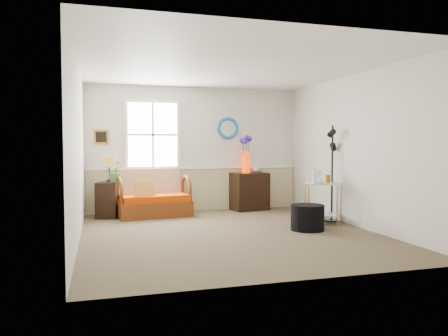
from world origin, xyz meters
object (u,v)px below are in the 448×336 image
object	(u,v)px
lamp_stand	(107,200)
cabinet	(250,191)
floor_lamp	(332,174)
loveseat	(153,193)
side_table	(321,203)
ottoman	(307,217)

from	to	relation	value
lamp_stand	cabinet	bearing A→B (deg)	4.34
cabinet	floor_lamp	xyz separation A→B (m)	(0.98, -1.74, 0.47)
loveseat	lamp_stand	xyz separation A→B (m)	(-0.87, 0.04, -0.11)
cabinet	side_table	xyz separation A→B (m)	(0.69, -1.86, -0.04)
floor_lamp	ottoman	distance (m)	1.22
loveseat	side_table	size ratio (longest dim) A/B	1.91
lamp_stand	cabinet	size ratio (longest dim) A/B	0.86
cabinet	side_table	bearing A→B (deg)	-79.14
ottoman	floor_lamp	bearing A→B (deg)	38.16
cabinet	ottoman	size ratio (longest dim) A/B	1.47
lamp_stand	floor_lamp	xyz separation A→B (m)	(3.92, -1.51, 0.53)
cabinet	floor_lamp	bearing A→B (deg)	-70.17
cabinet	floor_lamp	distance (m)	2.05
lamp_stand	floor_lamp	world-z (taller)	floor_lamp
side_table	ottoman	world-z (taller)	side_table
loveseat	ottoman	bearing A→B (deg)	-51.19
lamp_stand	loveseat	bearing A→B (deg)	-2.54
side_table	lamp_stand	bearing A→B (deg)	155.80
loveseat	cabinet	world-z (taller)	loveseat
floor_lamp	ottoman	world-z (taller)	floor_lamp
ottoman	side_table	bearing A→B (deg)	44.80
cabinet	lamp_stand	bearing A→B (deg)	174.85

